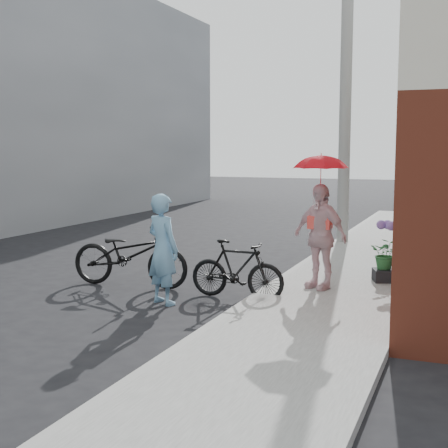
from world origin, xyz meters
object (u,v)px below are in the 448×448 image
Objects in this scene: utility_pole at (345,101)px; kimono_woman at (320,236)px; officer at (163,249)px; planter at (385,275)px; bike_left at (130,254)px; bike_right at (237,270)px.

kimono_woman is at bearing -82.97° from utility_pole.
utility_pole reaches higher than officer.
planter is at bearing -117.64° from officer.
planter is at bearing -74.21° from bike_left.
bike_left is at bearing -14.11° from officer.
utility_pole reaches higher than bike_left.
officer is 4.34× the size of planter.
utility_pole is at bearing -27.43° from bike_left.
bike_right is (-0.50, -6.01, -3.03)m from utility_pole.
kimono_woman reaches higher than bike_left.
bike_left is 3.26m from kimono_woman.
planter is at bearing -70.04° from utility_pole.
bike_right is at bearing -117.91° from officer.
utility_pole reaches higher than bike_right.
planter is at bearing 69.09° from kimono_woman.
kimono_woman is (0.65, -5.30, -2.53)m from utility_pole.
bike_left is at bearing 86.71° from bike_right.
bike_left is at bearing -145.65° from kimono_woman.
bike_right is at bearing -124.24° from kimono_woman.
officer is at bearing -102.06° from utility_pole.
kimono_woman is (2.09, 1.43, 0.12)m from officer.
utility_pole is 6.75m from bike_right.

